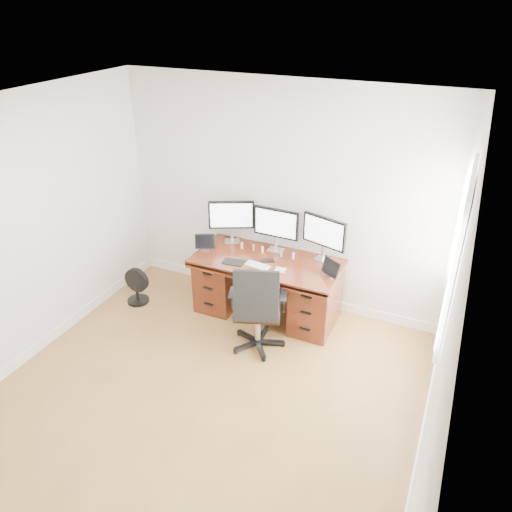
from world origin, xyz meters
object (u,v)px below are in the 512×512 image
at_px(monitor_center, 276,225).
at_px(keyboard, 258,266).
at_px(floor_fan, 136,286).
at_px(desk, 267,285).
at_px(office_chair, 257,322).

distance_m(monitor_center, keyboard, 0.55).
bearing_deg(floor_fan, desk, 15.58).
xyz_separation_m(floor_fan, keyboard, (1.55, 0.24, 0.53)).
relative_size(monitor_center, keyboard, 1.96).
xyz_separation_m(desk, monitor_center, (-0.00, 0.24, 0.68)).
distance_m(desk, monitor_center, 0.72).
bearing_deg(floor_fan, monitor_center, 23.23).
bearing_deg(office_chair, desk, 84.91).
height_order(floor_fan, monitor_center, monitor_center).
distance_m(office_chair, floor_fan, 1.77).
distance_m(desk, keyboard, 0.41).
height_order(floor_fan, keyboard, keyboard).
bearing_deg(office_chair, monitor_center, 81.31).
bearing_deg(keyboard, monitor_center, 92.30).
bearing_deg(desk, floor_fan, -164.54).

